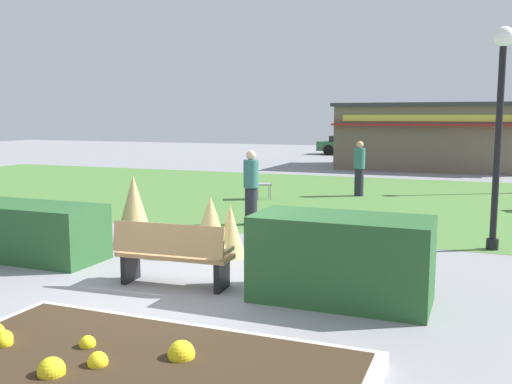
{
  "coord_description": "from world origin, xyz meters",
  "views": [
    {
      "loc": [
        3.85,
        -6.93,
        2.44
      ],
      "look_at": [
        -0.08,
        3.03,
        1.02
      ],
      "focal_mm": 40.04,
      "sensor_mm": 36.0,
      "label": 1
    }
  ],
  "objects_px": {
    "lamppost_mid": "(500,111)",
    "cafe_chair_west": "(260,182)",
    "person_strolling": "(359,168)",
    "park_bench": "(173,254)",
    "person_standing": "(251,187)",
    "trash_bin": "(43,225)",
    "food_kiosk": "(432,136)",
    "parked_car_center_slot": "(441,146)",
    "parked_car_west_slot": "(351,145)"
  },
  "relations": [
    {
      "from": "trash_bin",
      "to": "person_standing",
      "type": "xyz_separation_m",
      "value": [
        2.76,
        3.53,
        0.43
      ]
    },
    {
      "from": "trash_bin",
      "to": "parked_car_west_slot",
      "type": "xyz_separation_m",
      "value": [
        -0.19,
        27.88,
        0.21
      ]
    },
    {
      "from": "lamppost_mid",
      "to": "cafe_chair_west",
      "type": "height_order",
      "value": "lamppost_mid"
    },
    {
      "from": "food_kiosk",
      "to": "person_strolling",
      "type": "distance_m",
      "value": 10.76
    },
    {
      "from": "cafe_chair_west",
      "to": "parked_car_west_slot",
      "type": "bearing_deg",
      "value": 94.75
    },
    {
      "from": "parked_car_west_slot",
      "to": "cafe_chair_west",
      "type": "bearing_deg",
      "value": -85.25
    },
    {
      "from": "park_bench",
      "to": "parked_car_center_slot",
      "type": "xyz_separation_m",
      "value": [
        1.82,
        29.17,
        0.16
      ]
    },
    {
      "from": "cafe_chair_west",
      "to": "parked_car_center_slot",
      "type": "height_order",
      "value": "parked_car_center_slot"
    },
    {
      "from": "cafe_chair_west",
      "to": "parked_car_west_slot",
      "type": "xyz_separation_m",
      "value": [
        -1.71,
        20.54,
        0.12
      ]
    },
    {
      "from": "cafe_chair_west",
      "to": "lamppost_mid",
      "type": "bearing_deg",
      "value": -35.15
    },
    {
      "from": "park_bench",
      "to": "person_strolling",
      "type": "bearing_deg",
      "value": 86.72
    },
    {
      "from": "park_bench",
      "to": "trash_bin",
      "type": "bearing_deg",
      "value": 159.75
    },
    {
      "from": "person_standing",
      "to": "person_strolling",
      "type": "bearing_deg",
      "value": -59.32
    },
    {
      "from": "trash_bin",
      "to": "parked_car_center_slot",
      "type": "relative_size",
      "value": 0.2
    },
    {
      "from": "park_bench",
      "to": "person_standing",
      "type": "height_order",
      "value": "person_standing"
    },
    {
      "from": "person_standing",
      "to": "cafe_chair_west",
      "type": "bearing_deg",
      "value": -27.81
    },
    {
      "from": "food_kiosk",
      "to": "parked_car_center_slot",
      "type": "height_order",
      "value": "food_kiosk"
    },
    {
      "from": "park_bench",
      "to": "parked_car_west_slot",
      "type": "distance_m",
      "value": 29.4
    },
    {
      "from": "parked_car_center_slot",
      "to": "food_kiosk",
      "type": "bearing_deg",
      "value": -89.58
    },
    {
      "from": "person_strolling",
      "to": "trash_bin",
      "type": "bearing_deg",
      "value": -75.91
    },
    {
      "from": "park_bench",
      "to": "parked_car_west_slot",
      "type": "height_order",
      "value": "parked_car_west_slot"
    },
    {
      "from": "food_kiosk",
      "to": "person_standing",
      "type": "height_order",
      "value": "food_kiosk"
    },
    {
      "from": "park_bench",
      "to": "lamppost_mid",
      "type": "relative_size",
      "value": 0.43
    },
    {
      "from": "trash_bin",
      "to": "person_standing",
      "type": "distance_m",
      "value": 4.5
    },
    {
      "from": "person_strolling",
      "to": "parked_car_center_slot",
      "type": "height_order",
      "value": "person_strolling"
    },
    {
      "from": "trash_bin",
      "to": "lamppost_mid",
      "type": "bearing_deg",
      "value": 20.36
    },
    {
      "from": "lamppost_mid",
      "to": "trash_bin",
      "type": "bearing_deg",
      "value": -159.64
    },
    {
      "from": "park_bench",
      "to": "person_standing",
      "type": "distance_m",
      "value": 4.89
    },
    {
      "from": "person_standing",
      "to": "parked_car_west_slot",
      "type": "bearing_deg",
      "value": -38.98
    },
    {
      "from": "park_bench",
      "to": "lamppost_mid",
      "type": "height_order",
      "value": "lamppost_mid"
    },
    {
      "from": "person_strolling",
      "to": "parked_car_center_slot",
      "type": "relative_size",
      "value": 0.4
    },
    {
      "from": "lamppost_mid",
      "to": "food_kiosk",
      "type": "xyz_separation_m",
      "value": [
        -2.45,
        16.88,
        -1.01
      ]
    },
    {
      "from": "trash_bin",
      "to": "person_strolling",
      "type": "height_order",
      "value": "person_strolling"
    },
    {
      "from": "lamppost_mid",
      "to": "parked_car_center_slot",
      "type": "xyz_separation_m",
      "value": [
        -2.51,
        24.98,
        -1.89
      ]
    },
    {
      "from": "person_strolling",
      "to": "parked_car_center_slot",
      "type": "bearing_deg",
      "value": 124.54
    },
    {
      "from": "lamppost_mid",
      "to": "parked_car_center_slot",
      "type": "distance_m",
      "value": 25.18
    },
    {
      "from": "person_standing",
      "to": "parked_car_west_slot",
      "type": "relative_size",
      "value": 0.4
    },
    {
      "from": "trash_bin",
      "to": "cafe_chair_west",
      "type": "distance_m",
      "value": 7.5
    },
    {
      "from": "park_bench",
      "to": "person_standing",
      "type": "relative_size",
      "value": 1.02
    },
    {
      "from": "person_standing",
      "to": "parked_car_center_slot",
      "type": "distance_m",
      "value": 24.48
    },
    {
      "from": "person_strolling",
      "to": "park_bench",
      "type": "bearing_deg",
      "value": -55.01
    },
    {
      "from": "park_bench",
      "to": "cafe_chair_west",
      "type": "relative_size",
      "value": 1.94
    },
    {
      "from": "food_kiosk",
      "to": "cafe_chair_west",
      "type": "bearing_deg",
      "value": -107.23
    },
    {
      "from": "person_strolling",
      "to": "parked_car_west_slot",
      "type": "height_order",
      "value": "person_strolling"
    },
    {
      "from": "cafe_chair_west",
      "to": "person_strolling",
      "type": "xyz_separation_m",
      "value": [
        2.58,
        1.77,
        0.33
      ]
    },
    {
      "from": "lamppost_mid",
      "to": "parked_car_west_slot",
      "type": "relative_size",
      "value": 0.95
    },
    {
      "from": "cafe_chair_west",
      "to": "person_standing",
      "type": "distance_m",
      "value": 4.02
    },
    {
      "from": "park_bench",
      "to": "food_kiosk",
      "type": "bearing_deg",
      "value": 84.91
    },
    {
      "from": "person_standing",
      "to": "trash_bin",
      "type": "bearing_deg",
      "value": 96.13
    },
    {
      "from": "park_bench",
      "to": "person_standing",
      "type": "bearing_deg",
      "value": 98.67
    }
  ]
}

